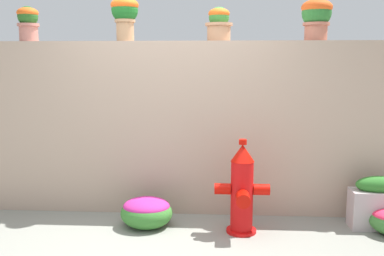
{
  "coord_description": "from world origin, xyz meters",
  "views": [
    {
      "loc": [
        0.52,
        -3.55,
        1.7
      ],
      "look_at": [
        0.22,
        1.05,
        0.99
      ],
      "focal_mm": 40.53,
      "sensor_mm": 36.0,
      "label": 1
    }
  ],
  "objects_px": {
    "potted_plant_3": "(219,23)",
    "planter_box": "(378,203)",
    "potted_plant_2": "(125,12)",
    "potted_plant_4": "(317,15)",
    "potted_plant_1": "(28,21)",
    "flower_bush_left": "(147,211)",
    "fire_hydrant": "(242,191)"
  },
  "relations": [
    {
      "from": "potted_plant_4",
      "to": "flower_bush_left",
      "type": "height_order",
      "value": "potted_plant_4"
    },
    {
      "from": "potted_plant_3",
      "to": "fire_hydrant",
      "type": "bearing_deg",
      "value": -69.72
    },
    {
      "from": "potted_plant_2",
      "to": "planter_box",
      "type": "relative_size",
      "value": 0.85
    },
    {
      "from": "potted_plant_1",
      "to": "planter_box",
      "type": "height_order",
      "value": "potted_plant_1"
    },
    {
      "from": "potted_plant_2",
      "to": "fire_hydrant",
      "type": "relative_size",
      "value": 0.5
    },
    {
      "from": "fire_hydrant",
      "to": "flower_bush_left",
      "type": "height_order",
      "value": "fire_hydrant"
    },
    {
      "from": "flower_bush_left",
      "to": "potted_plant_4",
      "type": "bearing_deg",
      "value": 17.41
    },
    {
      "from": "flower_bush_left",
      "to": "potted_plant_1",
      "type": "bearing_deg",
      "value": 159.71
    },
    {
      "from": "potted_plant_2",
      "to": "potted_plant_1",
      "type": "bearing_deg",
      "value": 179.89
    },
    {
      "from": "potted_plant_2",
      "to": "planter_box",
      "type": "xyz_separation_m",
      "value": [
        2.66,
        -0.4,
        -1.96
      ]
    },
    {
      "from": "fire_hydrant",
      "to": "planter_box",
      "type": "relative_size",
      "value": 1.68
    },
    {
      "from": "potted_plant_3",
      "to": "potted_plant_4",
      "type": "relative_size",
      "value": 0.81
    },
    {
      "from": "potted_plant_1",
      "to": "planter_box",
      "type": "relative_size",
      "value": 0.68
    },
    {
      "from": "potted_plant_1",
      "to": "planter_box",
      "type": "xyz_separation_m",
      "value": [
        3.75,
        -0.4,
        -1.88
      ]
    },
    {
      "from": "potted_plant_3",
      "to": "planter_box",
      "type": "bearing_deg",
      "value": -15.36
    },
    {
      "from": "potted_plant_4",
      "to": "planter_box",
      "type": "xyz_separation_m",
      "value": [
        0.61,
        -0.45,
        -1.92
      ]
    },
    {
      "from": "potted_plant_3",
      "to": "flower_bush_left",
      "type": "bearing_deg",
      "value": -142.46
    },
    {
      "from": "potted_plant_3",
      "to": "planter_box",
      "type": "distance_m",
      "value": 2.51
    },
    {
      "from": "potted_plant_4",
      "to": "fire_hydrant",
      "type": "relative_size",
      "value": 0.48
    },
    {
      "from": "potted_plant_4",
      "to": "potted_plant_3",
      "type": "bearing_deg",
      "value": 179.66
    },
    {
      "from": "potted_plant_1",
      "to": "potted_plant_2",
      "type": "xyz_separation_m",
      "value": [
        1.08,
        -0.0,
        0.08
      ]
    },
    {
      "from": "potted_plant_3",
      "to": "potted_plant_4",
      "type": "bearing_deg",
      "value": -0.34
    },
    {
      "from": "potted_plant_3",
      "to": "planter_box",
      "type": "xyz_separation_m",
      "value": [
        1.65,
        -0.45,
        -1.85
      ]
    },
    {
      "from": "fire_hydrant",
      "to": "flower_bush_left",
      "type": "relative_size",
      "value": 1.76
    },
    {
      "from": "potted_plant_2",
      "to": "potted_plant_3",
      "type": "height_order",
      "value": "potted_plant_2"
    },
    {
      "from": "potted_plant_3",
      "to": "flower_bush_left",
      "type": "height_order",
      "value": "potted_plant_3"
    },
    {
      "from": "fire_hydrant",
      "to": "flower_bush_left",
      "type": "xyz_separation_m",
      "value": [
        -0.97,
        0.1,
        -0.27
      ]
    },
    {
      "from": "potted_plant_1",
      "to": "potted_plant_4",
      "type": "relative_size",
      "value": 0.85
    },
    {
      "from": "fire_hydrant",
      "to": "potted_plant_1",
      "type": "bearing_deg",
      "value": 165.41
    },
    {
      "from": "potted_plant_3",
      "to": "flower_bush_left",
      "type": "xyz_separation_m",
      "value": [
        -0.73,
        -0.56,
        -1.94
      ]
    },
    {
      "from": "potted_plant_3",
      "to": "potted_plant_4",
      "type": "xyz_separation_m",
      "value": [
        1.04,
        -0.01,
        0.08
      ]
    },
    {
      "from": "potted_plant_2",
      "to": "potted_plant_3",
      "type": "distance_m",
      "value": 1.03
    }
  ]
}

